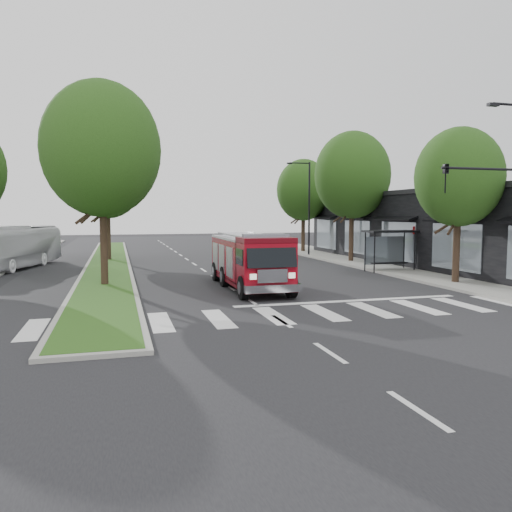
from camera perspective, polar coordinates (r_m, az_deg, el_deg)
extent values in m
plane|color=black|center=(20.95, -0.54, -5.23)|extent=(140.00, 140.00, 0.00)
cube|color=gray|center=(35.02, 15.15, -1.18)|extent=(5.00, 80.00, 0.15)
cube|color=gray|center=(38.09, -16.50, -0.74)|extent=(3.00, 50.00, 0.14)
cube|color=#164814|center=(38.08, -16.50, -0.63)|extent=(2.60, 49.50, 0.02)
cube|color=black|center=(37.36, 21.19, 2.76)|extent=(8.00, 30.00, 5.00)
cylinder|color=black|center=(31.33, 13.38, 0.31)|extent=(0.08, 0.08, 2.50)
cylinder|color=black|center=(32.77, 17.67, 0.41)|extent=(0.08, 0.08, 2.50)
cylinder|color=black|center=(32.38, 12.36, 0.48)|extent=(0.08, 0.08, 2.50)
cylinder|color=black|center=(33.78, 16.56, 0.57)|extent=(0.08, 0.08, 2.50)
cube|color=black|center=(32.47, 15.08, 2.73)|extent=(3.20, 1.60, 0.12)
cube|color=#8C99A5|center=(33.14, 14.42, 0.62)|extent=(2.80, 0.04, 1.80)
cube|color=black|center=(32.60, 15.00, -0.78)|extent=(2.40, 0.40, 0.08)
cylinder|color=black|center=(27.70, 21.92, 0.79)|extent=(0.36, 0.36, 3.74)
ellipsoid|color=#15350E|center=(27.70, 22.17, 8.35)|extent=(4.40, 4.40, 5.06)
cylinder|color=black|center=(37.90, 10.83, 2.57)|extent=(0.36, 0.36, 4.40)
ellipsoid|color=#15350E|center=(37.97, 10.94, 9.07)|extent=(5.60, 5.60, 6.44)
cylinder|color=black|center=(47.07, 5.40, 2.81)|extent=(0.36, 0.36, 3.96)
ellipsoid|color=#15350E|center=(47.08, 5.44, 7.52)|extent=(5.00, 5.00, 5.75)
cylinder|color=black|center=(25.96, -17.01, 1.65)|extent=(0.36, 0.36, 4.62)
ellipsoid|color=#15350E|center=(26.11, -17.26, 11.59)|extent=(5.80, 5.80, 6.67)
cylinder|color=black|center=(39.94, -16.53, 2.57)|extent=(0.36, 0.36, 4.40)
ellipsoid|color=#15350E|center=(40.02, -16.68, 8.74)|extent=(5.60, 5.60, 6.44)
cylinder|color=black|center=(22.60, 27.25, 15.12)|extent=(1.80, 0.10, 0.10)
cube|color=black|center=(22.00, 25.46, 15.35)|extent=(0.45, 0.20, 0.12)
cylinder|color=black|center=(21.54, 24.81, 9.02)|extent=(4.00, 0.10, 0.10)
imported|color=black|center=(20.40, 20.88, 8.28)|extent=(0.18, 0.22, 1.10)
cylinder|color=black|center=(42.95, 6.09, 5.30)|extent=(0.16, 0.16, 8.00)
cylinder|color=black|center=(42.83, 5.00, 10.54)|extent=(1.80, 0.10, 0.10)
cube|color=black|center=(42.52, 3.85, 10.52)|extent=(0.45, 0.20, 0.12)
cube|color=#52040C|center=(24.61, -0.79, -2.61)|extent=(2.38, 7.88, 0.23)
cube|color=maroon|center=(25.22, -1.22, -0.18)|extent=(2.37, 6.01, 1.87)
cube|color=maroon|center=(21.71, 1.13, -1.00)|extent=(2.35, 1.70, 1.97)
cube|color=#B2B2B7|center=(25.15, -1.22, 2.06)|extent=(2.37, 6.01, 0.11)
cylinder|color=#B2B2B7|center=(24.95, -3.10, 2.46)|extent=(0.12, 5.62, 0.09)
cylinder|color=#B2B2B7|center=(25.36, 0.63, 2.51)|extent=(0.12, 5.62, 0.09)
cube|color=silver|center=(20.80, 1.97, -3.73)|extent=(2.44, 0.34, 0.33)
cube|color=#8C99A5|center=(21.62, 1.14, 2.34)|extent=(2.06, 0.34, 0.17)
cylinder|color=black|center=(21.28, -1.45, -3.66)|extent=(0.33, 1.03, 1.03)
cylinder|color=black|center=(21.89, 4.05, -3.43)|extent=(0.33, 1.03, 1.03)
cylinder|color=black|center=(25.08, -3.60, -2.36)|extent=(0.33, 1.03, 1.03)
cylinder|color=black|center=(25.60, 1.13, -2.21)|extent=(0.33, 1.03, 1.03)
cylinder|color=black|center=(27.27, -4.56, -1.78)|extent=(0.33, 1.03, 1.03)
cylinder|color=black|center=(27.75, -0.18, -1.65)|extent=(0.33, 1.03, 1.03)
imported|color=silver|center=(36.99, -25.92, 0.92)|extent=(5.00, 10.52, 2.86)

